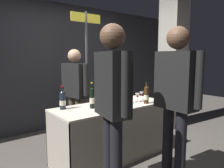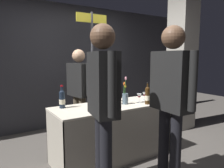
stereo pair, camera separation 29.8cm
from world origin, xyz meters
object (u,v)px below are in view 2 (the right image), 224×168
(concrete_pillar, at_px, (182,44))
(booth_signpost, at_px, (92,60))
(flower_vase, at_px, (125,97))
(tasting_table, at_px, (112,122))
(taster_foreground_right, at_px, (103,96))
(vendor_presenter, at_px, (79,87))
(wine_glass_near_vendor, at_px, (139,96))
(display_bottle_0, at_px, (114,93))
(wine_glass_mid, at_px, (144,94))
(featured_wine_bottle, at_px, (101,96))

(concrete_pillar, xyz_separation_m, booth_signpost, (-1.67, 0.68, -0.31))
(flower_vase, bearing_deg, concrete_pillar, 14.24)
(tasting_table, distance_m, taster_foreground_right, 1.06)
(vendor_presenter, bearing_deg, taster_foreground_right, -24.62)
(flower_vase, bearing_deg, booth_signpost, 87.19)
(wine_glass_near_vendor, relative_size, taster_foreground_right, 0.07)
(display_bottle_0, distance_m, booth_signpost, 1.02)
(tasting_table, relative_size, wine_glass_mid, 13.94)
(booth_signpost, bearing_deg, vendor_presenter, -148.47)
(tasting_table, distance_m, vendor_presenter, 0.94)
(tasting_table, distance_m, flower_vase, 0.41)
(concrete_pillar, xyz_separation_m, featured_wine_bottle, (-2.05, -0.30, -0.80))
(featured_wine_bottle, height_order, wine_glass_mid, featured_wine_bottle)
(taster_foreground_right, distance_m, booth_signpost, 1.99)
(concrete_pillar, relative_size, flower_vase, 8.47)
(tasting_table, xyz_separation_m, booth_signpost, (0.24, 1.06, 0.87))
(display_bottle_0, bearing_deg, booth_signpost, 84.19)
(vendor_presenter, bearing_deg, display_bottle_0, 14.61)
(tasting_table, bearing_deg, wine_glass_near_vendor, -9.63)
(taster_foreground_right, bearing_deg, wine_glass_mid, -46.22)
(concrete_pillar, distance_m, featured_wine_bottle, 2.22)
(vendor_presenter, bearing_deg, flower_vase, 10.93)
(featured_wine_bottle, xyz_separation_m, flower_vase, (0.32, -0.14, -0.02))
(concrete_pillar, distance_m, wine_glass_mid, 1.58)
(wine_glass_near_vendor, height_order, taster_foreground_right, taster_foreground_right)
(concrete_pillar, height_order, featured_wine_bottle, concrete_pillar)
(concrete_pillar, height_order, flower_vase, concrete_pillar)
(concrete_pillar, distance_m, taster_foreground_right, 2.79)
(display_bottle_0, bearing_deg, concrete_pillar, 6.66)
(flower_vase, distance_m, booth_signpost, 1.23)
(booth_signpost, bearing_deg, featured_wine_bottle, -110.92)
(tasting_table, relative_size, wine_glass_near_vendor, 12.76)
(display_bottle_0, bearing_deg, taster_foreground_right, -128.81)
(wine_glass_near_vendor, xyz_separation_m, booth_signpost, (-0.19, 1.14, 0.53))
(flower_vase, distance_m, vendor_presenter, 0.95)
(taster_foreground_right, height_order, booth_signpost, booth_signpost)
(tasting_table, height_order, wine_glass_mid, wine_glass_mid)
(taster_foreground_right, bearing_deg, flower_vase, -36.97)
(concrete_pillar, bearing_deg, featured_wine_bottle, -171.78)
(tasting_table, bearing_deg, booth_signpost, 77.04)
(booth_signpost, bearing_deg, wine_glass_near_vendor, -80.43)
(wine_glass_mid, bearing_deg, flower_vase, -169.16)
(wine_glass_mid, height_order, taster_foreground_right, taster_foreground_right)
(concrete_pillar, height_order, display_bottle_0, concrete_pillar)
(wine_glass_near_vendor, relative_size, vendor_presenter, 0.08)
(concrete_pillar, distance_m, booth_signpost, 1.83)
(featured_wine_bottle, bearing_deg, booth_signpost, 69.08)
(display_bottle_0, bearing_deg, flower_vase, -81.34)
(tasting_table, relative_size, vendor_presenter, 1.07)
(display_bottle_0, relative_size, wine_glass_near_vendor, 2.35)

